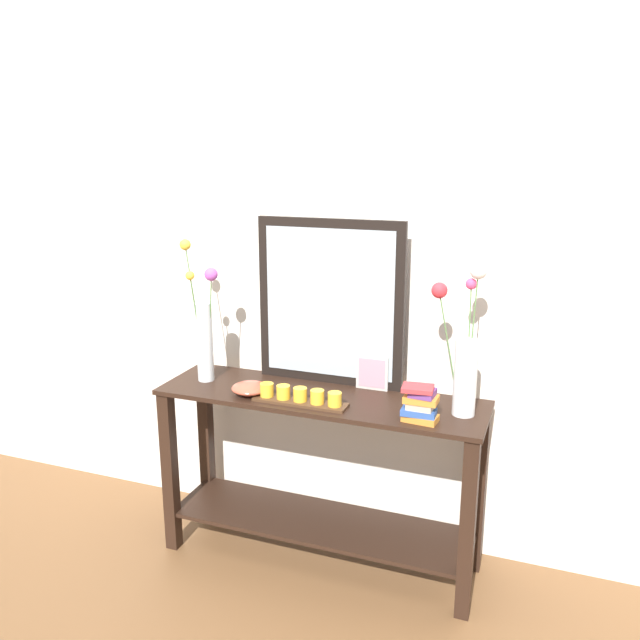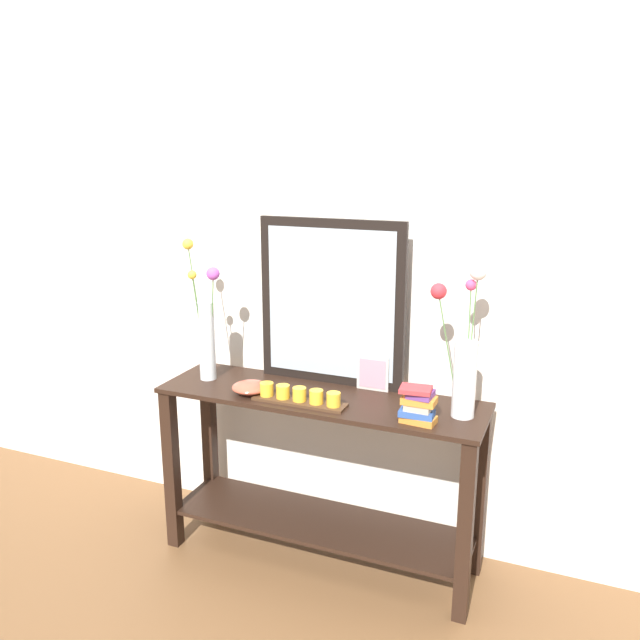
# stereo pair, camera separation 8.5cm
# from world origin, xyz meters

# --- Properties ---
(ground_plane) EXTENTS (7.00, 6.00, 0.02)m
(ground_plane) POSITION_xyz_m (0.00, 0.00, -0.01)
(ground_plane) COLOR brown
(wall_back) EXTENTS (6.40, 0.08, 2.70)m
(wall_back) POSITION_xyz_m (0.00, 0.32, 1.35)
(wall_back) COLOR silver
(wall_back) RESTS_ON ground
(console_table) EXTENTS (1.39, 0.40, 0.77)m
(console_table) POSITION_xyz_m (0.00, 0.00, 0.46)
(console_table) COLOR black
(console_table) RESTS_ON ground
(mirror_leaning) EXTENTS (0.65, 0.03, 0.72)m
(mirror_leaning) POSITION_xyz_m (-0.02, 0.17, 1.13)
(mirror_leaning) COLOR black
(mirror_leaning) RESTS_ON console_table
(tall_vase_left) EXTENTS (0.18, 0.10, 0.63)m
(tall_vase_left) POSITION_xyz_m (-0.54, -0.00, 1.00)
(tall_vase_left) COLOR silver
(tall_vase_left) RESTS_ON console_table
(vase_right) EXTENTS (0.20, 0.13, 0.59)m
(vase_right) POSITION_xyz_m (0.58, 0.01, 0.99)
(vase_right) COLOR silver
(vase_right) RESTS_ON console_table
(candle_tray) EXTENTS (0.39, 0.09, 0.07)m
(candle_tray) POSITION_xyz_m (-0.04, -0.11, 0.80)
(candle_tray) COLOR #472D1C
(candle_tray) RESTS_ON console_table
(picture_frame_small) EXTENTS (0.14, 0.01, 0.15)m
(picture_frame_small) POSITION_xyz_m (0.18, 0.15, 0.85)
(picture_frame_small) COLOR #B7B2AD
(picture_frame_small) RESTS_ON console_table
(decorative_bowl) EXTENTS (0.15, 0.15, 0.05)m
(decorative_bowl) POSITION_xyz_m (-0.28, -0.09, 0.80)
(decorative_bowl) COLOR #B24C38
(decorative_bowl) RESTS_ON console_table
(book_stack) EXTENTS (0.14, 0.11, 0.14)m
(book_stack) POSITION_xyz_m (0.45, -0.12, 0.84)
(book_stack) COLOR orange
(book_stack) RESTS_ON console_table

